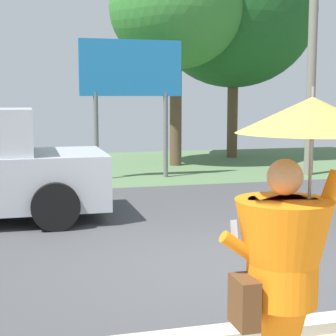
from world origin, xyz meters
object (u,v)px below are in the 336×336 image
utility_pole (312,47)px  roadside_billboard (131,78)px  monk_pedestrian (288,260)px  tree_center_back (234,13)px  tree_left_far (176,9)px

utility_pole → roadside_billboard: size_ratio=1.84×
monk_pedestrian → tree_center_back: tree_center_back is taller
tree_left_far → monk_pedestrian: bearing=-102.5°
utility_pole → tree_left_far: (-2.92, 2.85, 1.28)m
monk_pedestrian → roadside_billboard: size_ratio=0.61×
monk_pedestrian → tree_left_far: size_ratio=0.33×
monk_pedestrian → roadside_billboard: (1.05, 10.60, 1.48)m
monk_pedestrian → tree_center_back: (5.35, 14.58, 3.83)m
utility_pole → tree_left_far: bearing=135.7°
tree_center_back → roadside_billboard: bearing=-137.2°
monk_pedestrian → roadside_billboard: bearing=84.2°
monk_pedestrian → tree_center_back: bearing=69.7°
utility_pole → roadside_billboard: bearing=173.3°
tree_left_far → tree_center_back: 3.02m
roadside_billboard → tree_center_back: bearing=42.8°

